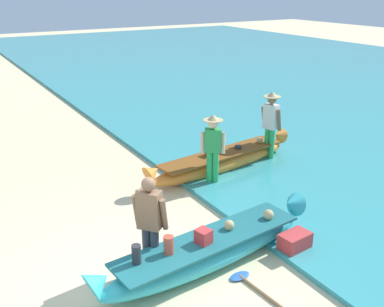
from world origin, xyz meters
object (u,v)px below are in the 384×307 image
boat_orange_midground (222,161)px  paddle (261,292)px  boat_cyan_foreground (209,250)px  cooler_box (295,243)px  person_vendor_hatted (213,145)px  person_tourist_customer (150,220)px  person_vendor_assistant (271,122)px

boat_orange_midground → paddle: boat_orange_midground is taller
boat_cyan_foreground → cooler_box: size_ratio=7.99×
boat_orange_midground → person_vendor_hatted: (-0.66, -0.57, 0.71)m
boat_cyan_foreground → boat_orange_midground: boat_cyan_foreground is taller
paddle → cooler_box: bearing=26.0°
person_tourist_customer → cooler_box: bearing=-18.2°
person_tourist_customer → paddle: (1.16, -1.35, -0.91)m
boat_orange_midground → person_tourist_customer: 4.43m
person_vendor_hatted → paddle: person_vendor_hatted is taller
person_vendor_hatted → person_tourist_customer: person_vendor_hatted is taller
boat_orange_midground → cooler_box: (-0.97, -3.62, -0.09)m
boat_orange_midground → cooler_box: boat_orange_midground is taller
boat_cyan_foreground → paddle: boat_cyan_foreground is taller
person_tourist_customer → paddle: person_tourist_customer is taller
boat_cyan_foreground → person_vendor_hatted: person_vendor_hatted is taller
person_vendor_hatted → person_vendor_assistant: 2.18m
person_vendor_hatted → person_vendor_assistant: size_ratio=0.92×
boat_orange_midground → paddle: bearing=-117.3°
person_tourist_customer → person_vendor_assistant: (4.77, 2.82, 0.13)m
person_vendor_hatted → boat_cyan_foreground: bearing=-124.2°
boat_cyan_foreground → paddle: 1.09m
person_vendor_assistant → paddle: (-3.61, -4.17, -1.04)m
person_vendor_hatted → paddle: bearing=-112.5°
boat_orange_midground → person_vendor_hatted: size_ratio=2.64×
boat_cyan_foreground → person_vendor_hatted: bearing=55.8°
paddle → person_vendor_assistant: bearing=49.1°
cooler_box → paddle: 1.33m
person_tourist_customer → paddle: 2.00m
person_vendor_hatted → cooler_box: 3.17m
cooler_box → paddle: size_ratio=0.33×
boat_orange_midground → cooler_box: bearing=-105.1°
boat_cyan_foreground → person_vendor_hatted: 3.24m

